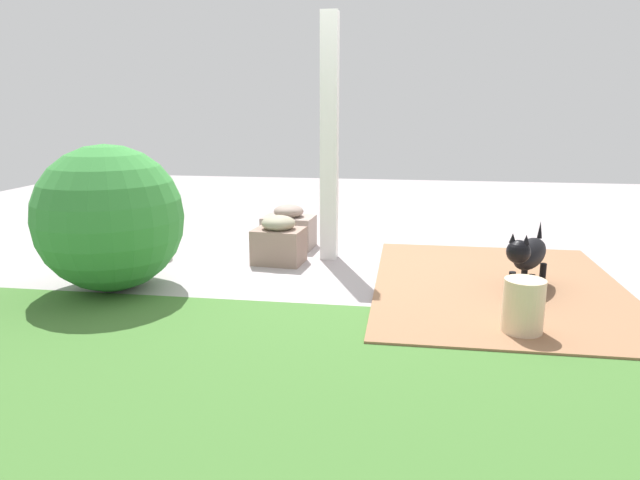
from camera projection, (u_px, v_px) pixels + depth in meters
ground_plane at (359, 266)px, 4.80m from camera, size 12.00×12.00×0.00m
brick_path at (498, 286)px, 4.24m from camera, size 1.80×2.40×0.02m
lawn_patch at (180, 402)px, 2.58m from camera, size 5.20×2.80×0.01m
porch_pillar at (329, 140)px, 4.83m from camera, size 0.14×0.14×2.06m
stone_planter_nearest at (289, 228)px, 5.41m from camera, size 0.49×0.37×0.41m
stone_planter_near at (279, 241)px, 4.86m from camera, size 0.44×0.36×0.41m
round_shrub at (109, 218)px, 4.09m from camera, size 1.05×1.05×1.05m
terracotta_pot_broad at (152, 232)px, 5.06m from camera, size 0.34×0.34×0.38m
dog at (528, 254)px, 4.07m from camera, size 0.42×0.68×0.48m
ceramic_urn at (523, 307)px, 3.32m from camera, size 0.24×0.24×0.33m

